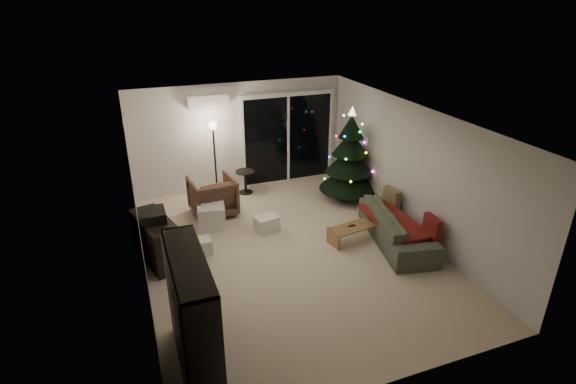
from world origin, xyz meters
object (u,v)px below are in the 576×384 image
armchair (213,196)px  coffee_table (358,233)px  christmas_tree (350,154)px  bookshelf (176,320)px  sofa (398,226)px  media_cabinet (157,240)px

armchair → coffee_table: (2.33, -2.09, -0.24)m
coffee_table → christmas_tree: bearing=58.9°
armchair → coffee_table: 3.14m
armchair → bookshelf: bearing=67.0°
armchair → christmas_tree: 3.13m
bookshelf → armchair: size_ratio=1.77×
bookshelf → christmas_tree: christmas_tree is taller
sofa → christmas_tree: christmas_tree is taller
media_cabinet → christmas_tree: 4.53m
bookshelf → sofa: bearing=26.5°
bookshelf → media_cabinet: (0.00, 2.74, -0.40)m
armchair → sofa: (3.01, -2.35, -0.10)m
sofa → christmas_tree: 2.19m
bookshelf → armchair: (1.29, 4.15, -0.39)m
bookshelf → sofa: (4.30, 1.80, -0.49)m
bookshelf → media_cabinet: size_ratio=1.26×
armchair → coffee_table: bearing=132.4°
armchair → christmas_tree: bearing=169.0°
sofa → christmas_tree: (0.03, 2.06, 0.74)m
coffee_table → bookshelf: bearing=-159.7°
sofa → coffee_table: sofa is taller
armchair → christmas_tree: (3.05, -0.28, 0.65)m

